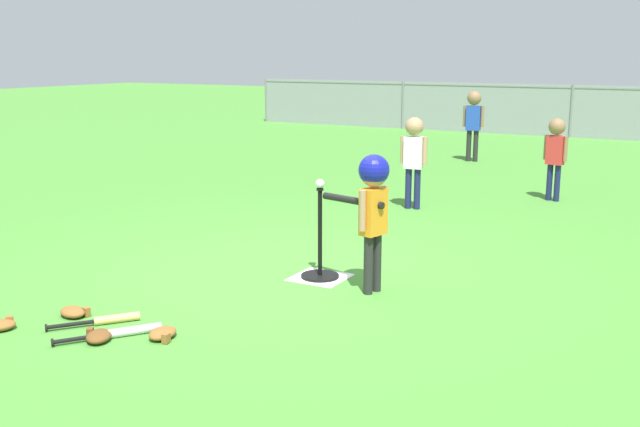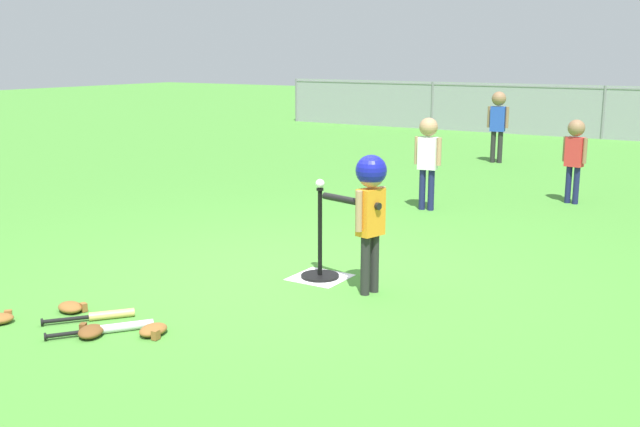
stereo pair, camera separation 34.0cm
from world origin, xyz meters
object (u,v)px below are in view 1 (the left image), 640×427
at_px(spare_bat_silver, 124,332).
at_px(spare_bat_wood, 107,320).
at_px(glove_by_plate, 163,333).
at_px(batter_child, 373,195).
at_px(fielder_deep_center, 556,148).
at_px(fielder_near_left, 473,116).
at_px(fielder_near_right, 414,150).
at_px(batting_tee, 320,263).
at_px(glove_tossed_aside, 73,312).
at_px(glove_near_bats, 98,336).
at_px(baseball_on_tee, 320,184).

distance_m(spare_bat_silver, spare_bat_wood, 0.29).
distance_m(spare_bat_wood, glove_by_plate, 0.52).
xyz_separation_m(batter_child, spare_bat_wood, (-1.30, -1.53, -0.75)).
relative_size(fielder_deep_center, glove_by_plate, 4.42).
bearing_deg(fielder_near_left, fielder_near_right, -81.67).
bearing_deg(spare_bat_wood, fielder_near_right, 85.46).
height_order(fielder_near_left, spare_bat_silver, fielder_near_left).
height_order(batter_child, spare_bat_wood, batter_child).
distance_m(fielder_near_left, glove_by_plate, 8.98).
bearing_deg(fielder_near_right, glove_by_plate, -88.22).
bearing_deg(batting_tee, fielder_near_right, 97.47).
height_order(batter_child, glove_by_plate, batter_child).
distance_m(fielder_deep_center, glove_tossed_aside, 6.38).
distance_m(fielder_deep_center, fielder_near_left, 3.51).
distance_m(batter_child, spare_bat_wood, 2.15).
relative_size(batting_tee, spare_bat_silver, 1.28).
xyz_separation_m(spare_bat_silver, glove_near_bats, (-0.08, -0.14, 0.01)).
height_order(batting_tee, fielder_near_left, fielder_near_left).
relative_size(baseball_on_tee, spare_bat_wood, 0.14).
bearing_deg(fielder_near_right, fielder_deep_center, 44.08).
bearing_deg(glove_by_plate, spare_bat_silver, -159.30).
xyz_separation_m(fielder_deep_center, fielder_near_right, (-1.37, -1.33, 0.04)).
height_order(glove_by_plate, glove_tossed_aside, same).
xyz_separation_m(fielder_deep_center, spare_bat_wood, (-1.74, -6.00, -0.64)).
bearing_deg(baseball_on_tee, glove_tossed_aside, -122.80).
xyz_separation_m(batting_tee, fielder_deep_center, (0.98, 4.33, 0.54)).
distance_m(baseball_on_tee, fielder_deep_center, 4.44).
bearing_deg(fielder_near_right, spare_bat_silver, -91.28).
bearing_deg(fielder_near_right, glove_near_bats, -92.22).
bearing_deg(glove_by_plate, fielder_near_left, 94.90).
bearing_deg(glove_near_bats, spare_bat_wood, 124.82).
bearing_deg(glove_by_plate, fielder_near_right, 91.78).
bearing_deg(batter_child, glove_tossed_aside, -136.42).
bearing_deg(glove_by_plate, glove_tossed_aside, 179.20).
height_order(glove_near_bats, glove_tossed_aside, same).
height_order(batter_child, fielder_near_right, fielder_near_right).
bearing_deg(glove_by_plate, spare_bat_wood, 177.85).
bearing_deg(baseball_on_tee, fielder_near_right, 97.47).
bearing_deg(spare_bat_wood, glove_tossed_aside, -178.60).
xyz_separation_m(spare_bat_silver, glove_by_plate, (0.25, 0.10, 0.01)).
bearing_deg(batter_child, fielder_deep_center, 84.39).
xyz_separation_m(batter_child, fielder_deep_center, (0.44, 4.46, -0.10)).
height_order(fielder_near_left, glove_tossed_aside, fielder_near_left).
bearing_deg(glove_near_bats, fielder_deep_center, 76.00).
bearing_deg(glove_tossed_aside, glove_by_plate, -0.80).
distance_m(batting_tee, spare_bat_wood, 1.84).
xyz_separation_m(fielder_near_right, fielder_near_left, (-0.62, 4.22, 0.07)).
distance_m(fielder_near_right, spare_bat_wood, 4.74).
relative_size(baseball_on_tee, fielder_near_left, 0.06).
xyz_separation_m(baseball_on_tee, fielder_deep_center, (0.98, 4.33, -0.13)).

